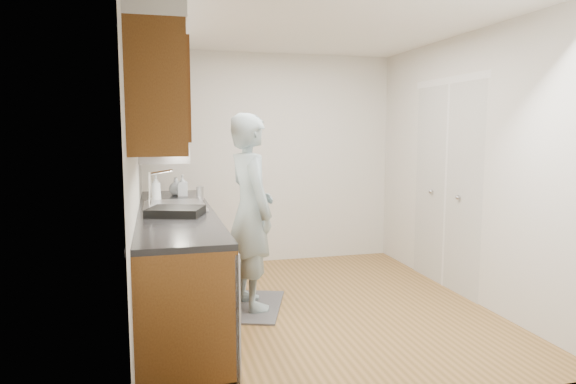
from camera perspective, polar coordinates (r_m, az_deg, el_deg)
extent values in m
plane|color=olive|center=(4.77, 2.86, -12.67)|extent=(3.50, 3.50, 0.00)
plane|color=white|center=(4.58, 3.06, 18.26)|extent=(3.50, 3.50, 0.00)
cube|color=silver|center=(4.30, -16.48, 2.00)|extent=(0.02, 3.50, 2.50)
cube|color=silver|center=(5.16, 19.08, 2.67)|extent=(0.02, 3.50, 2.50)
cube|color=silver|center=(6.20, -1.91, 3.68)|extent=(3.00, 0.02, 2.50)
cube|color=brown|center=(4.44, -12.21, -8.23)|extent=(0.60, 2.80, 0.90)
cube|color=black|center=(4.34, -12.56, -2.23)|extent=(0.63, 2.80, 0.04)
cube|color=#B2B2B7|center=(4.54, -12.46, -2.21)|extent=(0.48, 0.68, 0.14)
cube|color=#B2B2B7|center=(4.54, -12.47, -1.53)|extent=(0.52, 0.72, 0.01)
cube|color=#B2B2B7|center=(3.41, -6.34, -12.36)|extent=(0.03, 0.60, 0.80)
cube|color=brown|center=(4.29, -14.51, 9.74)|extent=(0.33, 2.80, 0.75)
cube|color=silver|center=(4.35, -14.72, 16.65)|extent=(0.35, 2.80, 0.30)
cube|color=#A5A5AA|center=(5.14, -13.65, 4.18)|extent=(0.46, 0.75, 0.16)
cube|color=silver|center=(5.42, 17.13, 0.54)|extent=(0.02, 1.22, 2.05)
cube|color=#58585A|center=(4.78, -4.06, -12.54)|extent=(0.77, 0.99, 0.02)
imported|color=#879DA4|center=(4.55, -4.16, -0.73)|extent=(0.58, 0.76, 1.96)
imported|color=silver|center=(4.90, -14.45, 0.41)|extent=(0.11, 0.11, 0.24)
imported|color=silver|center=(5.23, -11.64, 0.72)|extent=(0.10, 0.10, 0.21)
imported|color=silver|center=(5.33, -12.35, 0.64)|extent=(0.18, 0.18, 0.18)
cylinder|color=#A5A5AA|center=(4.90, -9.73, -0.14)|extent=(0.08, 0.08, 0.13)
cube|color=black|center=(4.06, -12.37, -2.12)|extent=(0.49, 0.45, 0.06)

